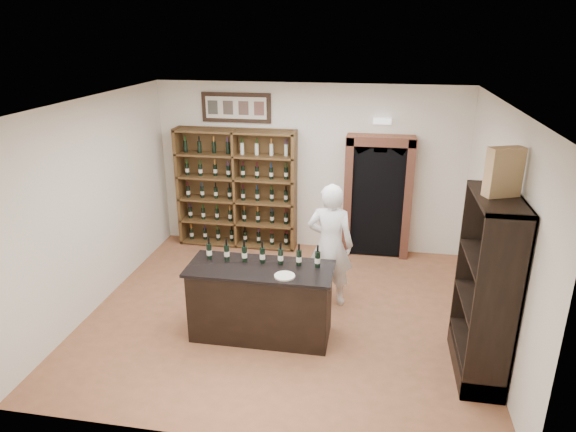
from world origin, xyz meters
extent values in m
plane|color=#9B5C3E|center=(0.00, 0.00, 0.00)|extent=(5.50, 5.50, 0.00)
plane|color=white|center=(0.00, 0.00, 3.00)|extent=(5.50, 5.50, 0.00)
cube|color=silver|center=(0.00, 2.50, 1.50)|extent=(5.50, 0.04, 3.00)
cube|color=silver|center=(-2.75, 0.00, 1.50)|extent=(0.04, 5.00, 3.00)
cube|color=silver|center=(2.75, 0.00, 1.50)|extent=(0.04, 5.00, 3.00)
cube|color=#4F331B|center=(-1.30, 2.47, 1.10)|extent=(2.20, 0.02, 2.20)
cube|color=#4F331B|center=(-2.37, 2.29, 1.10)|extent=(0.06, 0.38, 2.20)
cube|color=#4F331B|center=(-0.23, 2.29, 1.10)|extent=(0.06, 0.38, 2.20)
cube|color=#4F331B|center=(-1.30, 2.29, 1.10)|extent=(0.04, 0.38, 2.20)
cube|color=#4F331B|center=(-1.30, 2.29, 0.04)|extent=(2.18, 0.38, 0.04)
cube|color=#4F331B|center=(-1.30, 2.29, 0.46)|extent=(2.18, 0.38, 0.04)
cube|color=#4F331B|center=(-1.30, 2.29, 0.89)|extent=(2.18, 0.38, 0.03)
cube|color=#4F331B|center=(-1.30, 2.29, 1.31)|extent=(2.18, 0.38, 0.04)
cube|color=#4F331B|center=(-1.30, 2.29, 1.74)|extent=(2.18, 0.38, 0.04)
cube|color=#4F331B|center=(-1.30, 2.29, 2.16)|extent=(2.18, 0.38, 0.04)
cube|color=black|center=(-1.30, 2.47, 2.55)|extent=(1.25, 0.04, 0.52)
cube|color=black|center=(1.25, 2.34, 1.06)|extent=(0.97, 0.29, 2.05)
cube|color=#A0553E|center=(0.74, 2.32, 1.07)|extent=(0.14, 0.35, 2.15)
cube|color=#A0553E|center=(1.76, 2.32, 1.07)|extent=(0.14, 0.35, 2.15)
cube|color=#A0553E|center=(1.25, 2.32, 2.09)|extent=(1.15, 0.35, 0.16)
cube|color=white|center=(1.25, 2.42, 2.40)|extent=(0.30, 0.10, 0.10)
cube|color=black|center=(-0.20, -0.60, 0.47)|extent=(1.80, 0.70, 0.94)
cube|color=black|center=(-0.20, -0.60, 0.98)|extent=(1.88, 0.78, 0.04)
cylinder|color=black|center=(-0.92, -0.46, 1.10)|extent=(0.07, 0.07, 0.21)
cylinder|color=beige|center=(-0.92, -0.46, 1.09)|extent=(0.07, 0.07, 0.07)
cylinder|color=black|center=(-0.92, -0.46, 1.25)|extent=(0.03, 0.03, 0.09)
cylinder|color=black|center=(-0.68, -0.46, 1.10)|extent=(0.07, 0.07, 0.21)
cylinder|color=beige|center=(-0.68, -0.46, 1.09)|extent=(0.07, 0.07, 0.07)
cylinder|color=black|center=(-0.68, -0.46, 1.25)|extent=(0.03, 0.03, 0.09)
cylinder|color=black|center=(-0.44, -0.46, 1.10)|extent=(0.07, 0.07, 0.21)
cylinder|color=beige|center=(-0.44, -0.46, 1.09)|extent=(0.07, 0.07, 0.07)
cylinder|color=black|center=(-0.44, -0.46, 1.25)|extent=(0.03, 0.03, 0.09)
cylinder|color=black|center=(-0.20, -0.46, 1.10)|extent=(0.07, 0.07, 0.21)
cylinder|color=beige|center=(-0.20, -0.46, 1.09)|extent=(0.07, 0.07, 0.07)
cylinder|color=black|center=(-0.20, -0.46, 1.25)|extent=(0.03, 0.03, 0.09)
cylinder|color=black|center=(0.04, -0.46, 1.10)|extent=(0.07, 0.07, 0.21)
cylinder|color=beige|center=(0.04, -0.46, 1.09)|extent=(0.07, 0.07, 0.07)
cylinder|color=black|center=(0.04, -0.46, 1.25)|extent=(0.03, 0.03, 0.09)
cylinder|color=black|center=(0.28, -0.46, 1.10)|extent=(0.07, 0.07, 0.21)
cylinder|color=beige|center=(0.28, -0.46, 1.09)|extent=(0.07, 0.07, 0.07)
cylinder|color=black|center=(0.28, -0.46, 1.25)|extent=(0.03, 0.03, 0.09)
cylinder|color=black|center=(0.52, -0.46, 1.10)|extent=(0.07, 0.07, 0.21)
cylinder|color=beige|center=(0.52, -0.46, 1.09)|extent=(0.07, 0.07, 0.07)
cylinder|color=black|center=(0.52, -0.46, 1.25)|extent=(0.03, 0.03, 0.09)
cube|color=black|center=(2.72, -0.90, 1.10)|extent=(0.02, 1.20, 2.20)
cube|color=black|center=(2.49, -1.48, 1.10)|extent=(0.48, 0.04, 2.20)
cube|color=black|center=(2.49, -0.32, 1.10)|extent=(0.48, 0.04, 2.20)
cube|color=black|center=(2.49, -0.90, 2.18)|extent=(0.48, 1.20, 0.04)
cube|color=black|center=(2.49, -0.90, 0.12)|extent=(0.48, 1.20, 0.24)
cube|color=black|center=(2.49, -0.90, 0.35)|extent=(0.48, 1.16, 0.03)
cube|color=black|center=(2.49, -0.90, 0.90)|extent=(0.48, 1.16, 0.03)
cube|color=black|center=(2.49, -0.90, 1.45)|extent=(0.48, 1.16, 0.03)
imported|color=white|center=(0.60, 0.44, 0.92)|extent=(0.71, 0.50, 1.85)
cylinder|color=beige|center=(0.16, -0.81, 1.01)|extent=(0.26, 0.26, 0.02)
cube|color=tan|center=(2.50, -0.88, 2.46)|extent=(0.40, 0.28, 0.53)
camera|label=1|loc=(1.17, -6.38, 3.89)|focal=32.00mm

